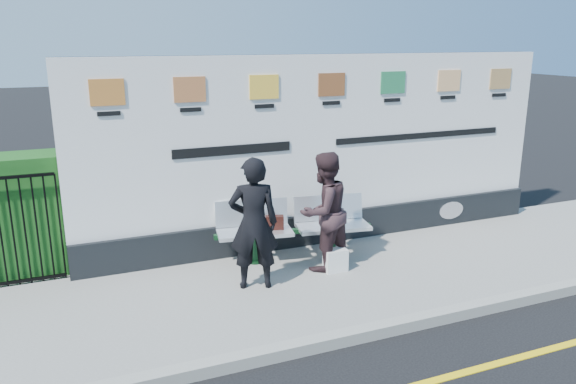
% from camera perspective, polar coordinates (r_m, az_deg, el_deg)
% --- Properties ---
extents(ground, '(80.00, 80.00, 0.00)m').
position_cam_1_polar(ground, '(6.28, 15.96, -17.65)').
color(ground, black).
extents(pavement, '(14.00, 3.00, 0.12)m').
position_cam_1_polar(pavement, '(8.09, 4.96, -8.76)').
color(pavement, gray).
rests_on(pavement, ground).
extents(kerb, '(14.00, 0.18, 0.14)m').
position_cam_1_polar(kerb, '(6.93, 10.79, -13.27)').
color(kerb, gray).
rests_on(kerb, ground).
extents(yellow_line, '(14.00, 0.10, 0.01)m').
position_cam_1_polar(yellow_line, '(6.28, 15.96, -17.62)').
color(yellow_line, yellow).
rests_on(yellow_line, ground).
extents(billboard, '(8.00, 0.30, 3.00)m').
position_cam_1_polar(billboard, '(9.02, 4.05, 2.93)').
color(billboard, black).
rests_on(billboard, pavement).
extents(bench, '(2.37, 0.97, 0.49)m').
position_cam_1_polar(bench, '(8.51, 0.65, -5.21)').
color(bench, silver).
rests_on(bench, pavement).
extents(woman_left, '(0.74, 0.58, 1.78)m').
position_cam_1_polar(woman_left, '(7.37, -3.52, -3.21)').
color(woman_left, black).
rests_on(woman_left, pavement).
extents(woman_right, '(1.00, 0.89, 1.72)m').
position_cam_1_polar(woman_right, '(7.99, 3.67, -1.99)').
color(woman_right, '#322125').
rests_on(woman_right, pavement).
extents(handbag_brown, '(0.29, 0.19, 0.21)m').
position_cam_1_polar(handbag_brown, '(8.33, -1.36, -3.11)').
color(handbag_brown, black).
rests_on(handbag_brown, bench).
extents(carrier_bag_white, '(0.32, 0.19, 0.32)m').
position_cam_1_polar(carrier_bag_white, '(8.13, 4.84, -6.92)').
color(carrier_bag_white, white).
rests_on(carrier_bag_white, pavement).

